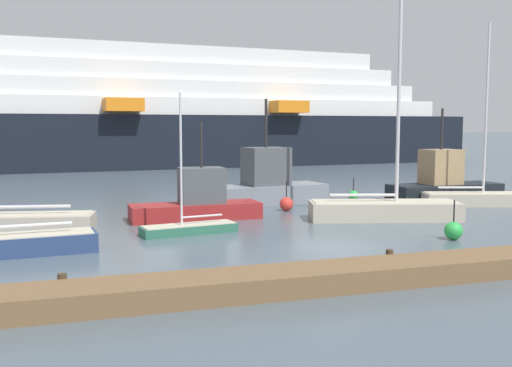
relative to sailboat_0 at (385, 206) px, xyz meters
name	(u,v)px	position (x,y,z in m)	size (l,w,h in m)	color
ground_plane	(330,246)	(-5.32, -4.99, -0.68)	(600.00, 600.00, 0.00)	#4C5B66
dock_pier	(406,270)	(-5.32, -10.46, -0.37)	(24.97, 1.99, 0.76)	brown
sailboat_0	(385,206)	(0.00, 0.00, 0.00)	(7.75, 4.12, 14.74)	#BCB29E
sailboat_1	(6,220)	(-17.76, 1.61, -0.07)	(7.68, 3.22, 11.75)	#BCB29E
sailboat_2	(189,227)	(-10.12, -0.78, -0.39)	(4.35, 1.80, 6.12)	#2D6B51
sailboat_3	(1,241)	(-17.49, -3.03, -0.14)	(6.80, 2.12, 10.63)	navy
sailboat_4	(475,197)	(7.81, 3.03, -0.16)	(6.17, 3.31, 10.63)	#BCB29E
fishing_boat_0	(198,202)	(-8.90, 3.07, 0.20)	(6.57, 2.11, 4.90)	maroon
fishing_boat_1	(262,185)	(-3.93, 7.77, 0.43)	(8.63, 3.87, 6.31)	gray
fishing_boat_2	(443,183)	(7.73, 6.03, 0.36)	(7.48, 2.63, 5.80)	black
channel_buoy_0	(453,231)	(0.07, -5.45, -0.30)	(0.75, 0.75, 1.65)	green
channel_buoy_1	(286,204)	(-3.63, 4.37, -0.30)	(0.76, 0.76, 1.63)	red
channel_buoy_2	(353,195)	(1.97, 7.23, -0.35)	(0.65, 0.65, 1.45)	green
cruise_ship	(24,113)	(-19.63, 42.84, 5.36)	(107.35, 22.58, 18.86)	black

